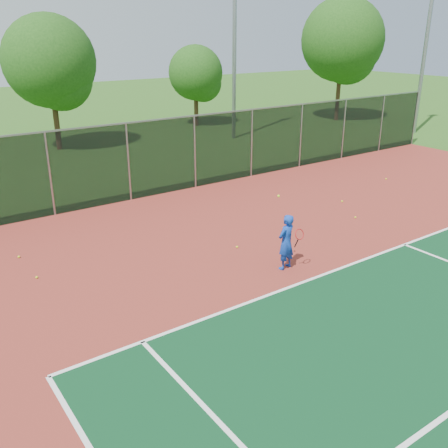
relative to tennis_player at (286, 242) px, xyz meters
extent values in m
cube|color=maroon|center=(2.13, -1.93, -0.81)|extent=(30.00, 20.00, 0.02)
cube|color=white|center=(4.13, -0.93, -0.78)|extent=(22.00, 0.10, 0.00)
cube|color=black|center=(2.13, 8.07, 0.70)|extent=(30.00, 0.04, 3.00)
cube|color=gray|center=(2.13, 8.07, 2.20)|extent=(30.00, 0.06, 0.06)
imported|color=#123AA9|center=(0.00, 0.00, 0.00)|extent=(0.64, 0.48, 1.58)
cylinder|color=black|center=(0.15, -0.25, 0.01)|extent=(0.03, 0.15, 0.27)
torus|color=#A51414|center=(0.15, -0.35, 0.31)|extent=(0.30, 0.13, 0.29)
sphere|color=#D4EF1B|center=(-0.25, 0.10, 1.34)|extent=(0.07, 0.07, 0.07)
sphere|color=#D4EF1B|center=(4.71, 1.55, -0.76)|extent=(0.07, 0.07, 0.07)
sphere|color=#D4EF1B|center=(5.68, 3.06, -0.76)|extent=(0.07, 0.07, 0.07)
sphere|color=#D4EF1B|center=(-0.27, 1.88, -0.76)|extent=(0.07, 0.07, 0.07)
sphere|color=#D4EF1B|center=(-5.86, 3.36, -0.76)|extent=(0.07, 0.07, 0.07)
sphere|color=#D4EF1B|center=(-5.91, 4.99, -0.76)|extent=(0.07, 0.07, 0.07)
sphere|color=#D4EF1B|center=(9.66, 4.08, -0.76)|extent=(0.07, 0.07, 0.07)
cylinder|color=gray|center=(9.66, 15.58, 5.39)|extent=(0.24, 0.24, 12.40)
cylinder|color=gray|center=(20.38, 10.21, 5.39)|extent=(0.24, 0.24, 12.40)
cylinder|color=#382214|center=(-0.22, 18.70, 0.56)|extent=(0.30, 0.30, 2.75)
sphere|color=#1A4512|center=(-0.22, 18.70, 3.92)|extent=(4.88, 4.88, 4.88)
sphere|color=#1A4512|center=(0.18, 18.40, 3.00)|extent=(3.36, 3.36, 3.36)
cylinder|color=#382214|center=(10.18, 20.75, 0.22)|extent=(0.30, 0.30, 2.08)
sphere|color=#1A4512|center=(10.18, 20.75, 2.76)|extent=(3.69, 3.69, 3.69)
sphere|color=#1A4512|center=(10.58, 20.45, 2.07)|extent=(2.54, 2.54, 2.54)
cylinder|color=#382214|center=(19.92, 16.61, 0.83)|extent=(0.30, 0.30, 3.29)
sphere|color=#1A4512|center=(19.92, 16.61, 4.84)|extent=(5.84, 5.84, 5.84)
sphere|color=#1A4512|center=(20.32, 16.31, 3.75)|extent=(4.02, 4.02, 4.02)
camera|label=1|loc=(-8.64, -9.28, 5.39)|focal=40.00mm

